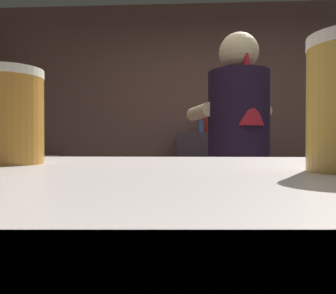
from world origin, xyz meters
The scene contains 13 objects.
wall_back centered at (0.00, 2.20, 1.35)m, with size 5.20×0.10×2.70m, color brown.
prep_counter centered at (0.35, 0.79, 0.45)m, with size 2.10×0.60×0.90m, color #4E362E.
back_shelf centered at (0.00, 1.92, 0.61)m, with size 0.77×0.36×1.22m, color #3B313A.
mini_fridge centered at (-2.03, 1.75, 0.49)m, with size 0.64×0.58×0.98m.
bartender centered at (0.00, 0.33, 1.00)m, with size 0.49×0.55×1.72m.
knife_block centered at (0.73, 0.75, 1.00)m, with size 0.10×0.08×0.28m.
mixing_bowl centered at (-0.23, 0.70, 0.92)m, with size 0.18×0.18×0.05m, color #C8533A.
chefs_knife centered at (0.28, 0.74, 0.90)m, with size 0.24×0.03×0.01m, color silver.
pint_glass_far centered at (-0.53, -1.03, 1.14)m, with size 0.08×0.08×0.13m.
bottle_olive_oil centered at (-0.09, 1.98, 1.31)m, with size 0.07×0.07×0.22m.
bottle_hot_sauce centered at (-0.13, 1.86, 1.29)m, with size 0.06×0.06×0.18m.
bottle_vinegar centered at (0.11, 2.00, 1.29)m, with size 0.05×0.05×0.19m.
bottle_soy centered at (0.29, 2.00, 1.31)m, with size 0.05×0.05×0.23m.
Camera 1 is at (-0.30, -1.43, 1.10)m, focal length 33.42 mm.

